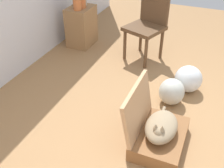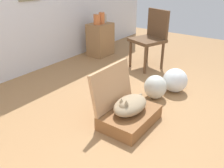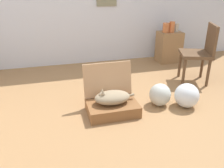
# 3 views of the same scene
# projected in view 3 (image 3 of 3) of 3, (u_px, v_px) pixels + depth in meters

# --- Properties ---
(ground_plane) EXTENTS (7.68, 7.68, 0.00)m
(ground_plane) POSITION_uv_depth(u_px,v_px,m) (140.00, 117.00, 2.96)
(ground_plane) COLOR #9E7247
(ground_plane) RESTS_ON ground
(suitcase_base) EXTENTS (0.62, 0.44, 0.14)m
(suitcase_base) POSITION_uv_depth(u_px,v_px,m) (112.00, 108.00, 3.02)
(suitcase_base) COLOR brown
(suitcase_base) RESTS_ON ground
(suitcase_lid) EXTENTS (0.62, 0.11, 0.44)m
(suitcase_lid) POSITION_uv_depth(u_px,v_px,m) (108.00, 80.00, 3.10)
(suitcase_lid) COLOR tan
(suitcase_lid) RESTS_ON suitcase_base
(cat) EXTENTS (0.52, 0.28, 0.20)m
(cat) POSITION_uv_depth(u_px,v_px,m) (112.00, 97.00, 2.96)
(cat) COLOR #998466
(cat) RESTS_ON suitcase_base
(plastic_bag_white) EXTENTS (0.28, 0.28, 0.30)m
(plastic_bag_white) POSITION_uv_depth(u_px,v_px,m) (160.00, 95.00, 3.18)
(plastic_bag_white) COLOR silver
(plastic_bag_white) RESTS_ON ground
(plastic_bag_clear) EXTENTS (0.31, 0.32, 0.32)m
(plastic_bag_clear) POSITION_uv_depth(u_px,v_px,m) (187.00, 95.00, 3.14)
(plastic_bag_clear) COLOR silver
(plastic_bag_clear) RESTS_ON ground
(side_table) EXTENTS (0.44, 0.34, 0.59)m
(side_table) POSITION_uv_depth(u_px,v_px,m) (169.00, 47.00, 4.78)
(side_table) COLOR olive
(side_table) RESTS_ON ground
(vase_tall) EXTENTS (0.12, 0.12, 0.18)m
(vase_tall) POSITION_uv_depth(u_px,v_px,m) (166.00, 28.00, 4.57)
(vase_tall) COLOR #CC6B38
(vase_tall) RESTS_ON side_table
(vase_short) EXTENTS (0.11, 0.11, 0.15)m
(vase_short) POSITION_uv_depth(u_px,v_px,m) (176.00, 28.00, 4.65)
(vase_short) COLOR #B7AD99
(vase_short) RESTS_ON side_table
(vase_round) EXTENTS (0.10, 0.10, 0.20)m
(vase_round) POSITION_uv_depth(u_px,v_px,m) (172.00, 27.00, 4.58)
(vase_round) COLOR #CC6B38
(vase_round) RESTS_ON side_table
(chair) EXTENTS (0.59, 0.59, 0.92)m
(chair) POSITION_uv_depth(u_px,v_px,m) (201.00, 51.00, 3.77)
(chair) COLOR brown
(chair) RESTS_ON ground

